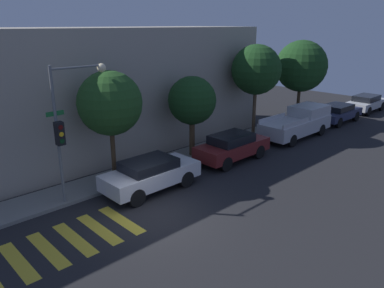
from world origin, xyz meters
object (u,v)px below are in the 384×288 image
Objects in this scene: traffic_light_pole at (69,117)px; sedan_tail_of_row at (366,103)px; sedan_middle at (232,146)px; tree_midblock at (192,101)px; tree_far_end at (256,70)px; sedan_near_corner at (151,174)px; pickup_truck at (299,122)px; tree_behind_truck at (301,66)px; tree_near_corner at (110,103)px; sedan_far_end at (337,112)px.

sedan_tail_of_row is (25.28, -1.27, -2.82)m from traffic_light_pole.
sedan_middle is 0.98× the size of tree_midblock.
tree_midblock is at bearing 5.00° from traffic_light_pole.
tree_midblock is at bearing 180.00° from tree_far_end.
traffic_light_pole is at bearing -177.16° from tree_far_end.
tree_midblock reaches higher than sedan_near_corner.
tree_behind_truck reaches higher than pickup_truck.
pickup_truck reaches higher than sedan_near_corner.
pickup_truck is at bearing 0.00° from sedan_near_corner.
sedan_tail_of_row is 0.85× the size of tree_near_corner.
traffic_light_pole is at bearing 177.12° from sedan_tail_of_row.
tree_midblock is (-7.66, 1.90, 2.18)m from pickup_truck.
pickup_truck is at bearing -180.00° from sedan_tail_of_row.
tree_behind_truck is (15.56, 0.00, 0.45)m from tree_near_corner.
traffic_light_pole reaches higher than pickup_truck.
tree_far_end is (12.57, 0.62, 0.73)m from traffic_light_pole.
traffic_light_pole is 12.61m from tree_far_end.
tree_far_end reaches higher than traffic_light_pole.
tree_near_corner is 0.86× the size of tree_behind_truck.
tree_midblock is at bearing 166.10° from pickup_truck.
sedan_middle reaches higher than sedan_near_corner.
tree_behind_truck is (2.97, 1.90, 3.19)m from pickup_truck.
tree_behind_truck is at bearing 2.01° from traffic_light_pole.
sedan_middle is 1.00× the size of sedan_tail_of_row.
traffic_light_pole reaches higher than sedan_middle.
tree_far_end reaches higher than pickup_truck.
tree_near_corner reaches higher than sedan_tail_of_row.
tree_far_end is at bearing 139.69° from pickup_truck.
sedan_near_corner is 0.85× the size of tree_near_corner.
tree_far_end is at bearing 0.00° from tree_near_corner.
tree_behind_truck reaches higher than traffic_light_pole.
traffic_light_pole is 1.26× the size of tree_midblock.
sedan_near_corner is 0.99× the size of sedan_far_end.
sedan_tail_of_row is at bearing 0.00° from pickup_truck.
tree_near_corner is at bearing -180.00° from tree_far_end.
tree_far_end is at bearing 11.04° from sedan_near_corner.
tree_near_corner reaches higher than sedan_middle.
tree_behind_truck is (5.20, 0.00, -0.16)m from tree_far_end.
pickup_truck is 1.26× the size of sedan_far_end.
traffic_light_pole is 1.09× the size of tree_near_corner.
tree_near_corner is 0.88× the size of tree_far_end.
traffic_light_pole is at bearing -175.00° from tree_midblock.
tree_midblock is 0.76× the size of tree_far_end.
sedan_middle is at bearing 0.00° from sedan_near_corner.
tree_midblock is 10.68m from tree_behind_truck.
sedan_tail_of_row is at bearing 0.00° from sedan_middle.
sedan_tail_of_row is 0.74× the size of tree_far_end.
sedan_middle is at bearing 180.00° from pickup_truck.
tree_behind_truck reaches higher than tree_midblock.
sedan_middle is 0.73× the size of tree_behind_truck.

